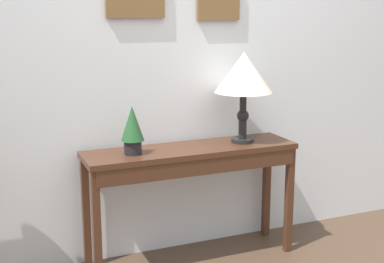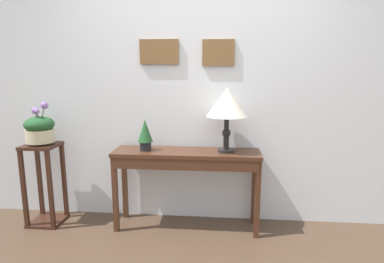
{
  "view_description": "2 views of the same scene",
  "coord_description": "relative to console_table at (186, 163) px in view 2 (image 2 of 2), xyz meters",
  "views": [
    {
      "loc": [
        -1.37,
        -1.79,
        1.59
      ],
      "look_at": [
        -0.09,
        1.25,
        0.85
      ],
      "focal_mm": 49.91,
      "sensor_mm": 36.0,
      "label": 1
    },
    {
      "loc": [
        0.19,
        -1.58,
        1.48
      ],
      "look_at": [
        -0.06,
        1.25,
        0.94
      ],
      "focal_mm": 29.18,
      "sensor_mm": 36.0,
      "label": 2
    }
  ],
  "objects": [
    {
      "name": "table_lamp",
      "position": [
        0.37,
        0.02,
        0.55
      ],
      "size": [
        0.37,
        0.37,
        0.59
      ],
      "color": "black",
      "rests_on": "console_table"
    },
    {
      "name": "planter_bowl_wide",
      "position": [
        -1.39,
        -0.01,
        0.3
      ],
      "size": [
        0.27,
        0.27,
        0.4
      ],
      "color": "beige",
      "rests_on": "pedestal_stand_left"
    },
    {
      "name": "console_table",
      "position": [
        0.0,
        0.0,
        0.0
      ],
      "size": [
        1.36,
        0.36,
        0.76
      ],
      "color": "#472819",
      "rests_on": "ground"
    },
    {
      "name": "potted_plant_on_console",
      "position": [
        -0.38,
        0.01,
        0.27
      ],
      "size": [
        0.14,
        0.14,
        0.29
      ],
      "color": "black",
      "rests_on": "console_table"
    },
    {
      "name": "pedestal_stand_left",
      "position": [
        -1.39,
        -0.01,
        -0.25
      ],
      "size": [
        0.31,
        0.31,
        0.8
      ],
      "color": "#381E14",
      "rests_on": "ground"
    },
    {
      "name": "back_wall_with_art",
      "position": [
        0.11,
        0.29,
        0.75
      ],
      "size": [
        9.0,
        0.13,
        2.8
      ],
      "color": "silver",
      "rests_on": "ground"
    }
  ]
}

